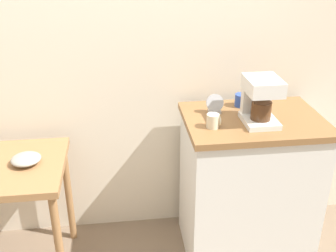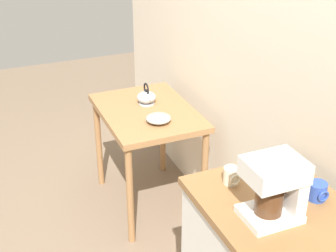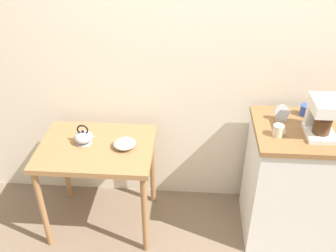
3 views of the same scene
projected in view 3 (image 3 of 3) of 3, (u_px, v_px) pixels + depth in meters
ground_plane at (196, 226)px, 3.01m from camera, size 8.00×8.00×0.00m
back_wall at (219, 38)px, 2.61m from camera, size 4.40×0.10×2.80m
wooden_table at (98, 157)px, 2.71m from camera, size 0.81×0.60×0.75m
kitchen_counter at (302, 182)px, 2.74m from camera, size 0.79×0.58×0.94m
bowl_stoneware at (124, 144)px, 2.62m from camera, size 0.16×0.16×0.05m
teakettle at (84, 137)px, 2.65m from camera, size 0.16×0.13×0.15m
coffee_maker at (323, 115)px, 2.37m from camera, size 0.18×0.22×0.26m
mug_blue at (306, 110)px, 2.62m from camera, size 0.09×0.08×0.08m
mug_small_cream at (279, 130)px, 2.40m from camera, size 0.08×0.07×0.08m
table_clock at (282, 114)px, 2.55m from camera, size 0.10×0.05×0.11m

